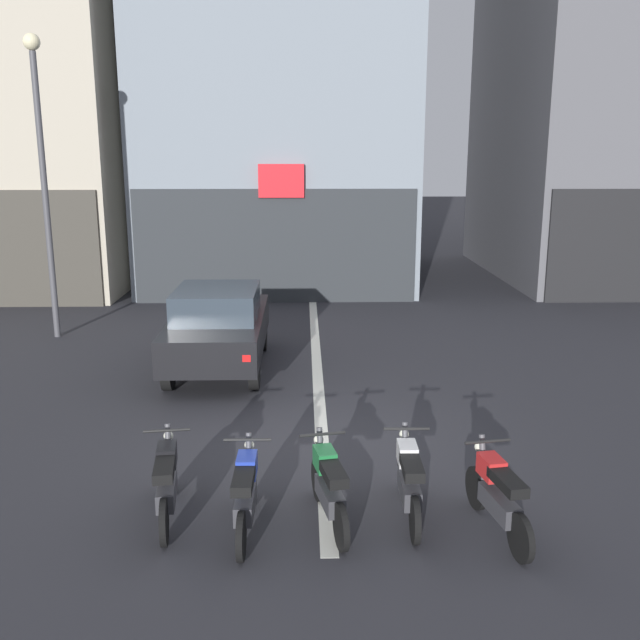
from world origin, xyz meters
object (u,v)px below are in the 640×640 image
object	(u,v)px
motorcycle_black_row_leftmost	(167,481)
motorcycle_green_row_centre	(329,486)
car_black_crossing_near	(218,325)
motorcycle_white_row_right_mid	(409,479)
street_lamp	(42,158)
motorcycle_blue_row_left_mid	(246,493)
motorcycle_red_row_rightmost	(497,495)

from	to	relation	value
motorcycle_black_row_leftmost	motorcycle_green_row_centre	bearing A→B (deg)	-4.72
car_black_crossing_near	motorcycle_white_row_right_mid	distance (m)	6.56
street_lamp	motorcycle_blue_row_left_mid	bearing A→B (deg)	-59.91
motorcycle_green_row_centre	motorcycle_white_row_right_mid	distance (m)	0.95
street_lamp	motorcycle_blue_row_left_mid	size ratio (longest dim) A/B	3.98
street_lamp	motorcycle_black_row_leftmost	bearing A→B (deg)	-63.93
motorcycle_green_row_centre	motorcycle_red_row_rightmost	size ratio (longest dim) A/B	1.00
street_lamp	motorcycle_red_row_rightmost	bearing A→B (deg)	-48.36
motorcycle_green_row_centre	motorcycle_blue_row_left_mid	bearing A→B (deg)	-170.78
car_black_crossing_near	motorcycle_blue_row_left_mid	size ratio (longest dim) A/B	2.45
car_black_crossing_near	motorcycle_black_row_leftmost	xyz separation A→B (m)	(0.07, -5.85, -0.43)
motorcycle_white_row_right_mid	motorcycle_red_row_rightmost	size ratio (longest dim) A/B	1.01
street_lamp	motorcycle_blue_row_left_mid	xyz separation A→B (m)	(5.08, -8.77, -3.60)
street_lamp	motorcycle_blue_row_left_mid	world-z (taller)	street_lamp
motorcycle_green_row_centre	street_lamp	bearing A→B (deg)	124.92
motorcycle_black_row_leftmost	street_lamp	bearing A→B (deg)	116.07
car_black_crossing_near	motorcycle_red_row_rightmost	distance (m)	7.35
motorcycle_white_row_right_mid	motorcycle_red_row_rightmost	world-z (taller)	same
motorcycle_black_row_leftmost	car_black_crossing_near	bearing A→B (deg)	90.69
motorcycle_blue_row_left_mid	street_lamp	bearing A→B (deg)	120.09
street_lamp	motorcycle_green_row_centre	distance (m)	11.11
motorcycle_black_row_leftmost	motorcycle_blue_row_left_mid	size ratio (longest dim) A/B	1.00
street_lamp	motorcycle_red_row_rightmost	distance (m)	12.41
car_black_crossing_near	street_lamp	xyz separation A→B (m)	(-4.07, 2.61, 3.17)
motorcycle_red_row_rightmost	motorcycle_white_row_right_mid	bearing A→B (deg)	157.09
street_lamp	motorcycle_white_row_right_mid	bearing A→B (deg)	-50.64
motorcycle_green_row_centre	motorcycle_white_row_right_mid	world-z (taller)	same
car_black_crossing_near	motorcycle_green_row_centre	distance (m)	6.33
car_black_crossing_near	motorcycle_red_row_rightmost	size ratio (longest dim) A/B	2.47
car_black_crossing_near	motorcycle_black_row_leftmost	distance (m)	5.87
street_lamp	motorcycle_green_row_centre	bearing A→B (deg)	-55.08
motorcycle_black_row_leftmost	motorcycle_green_row_centre	size ratio (longest dim) A/B	1.01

